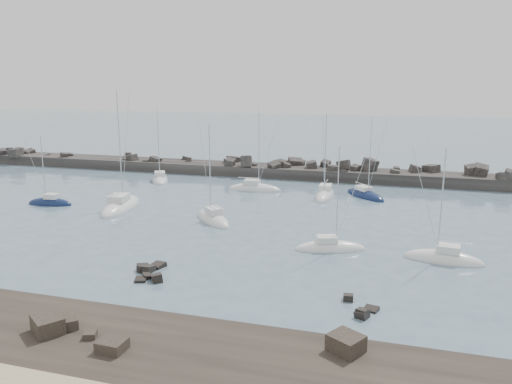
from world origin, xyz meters
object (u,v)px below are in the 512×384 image
at_px(sailboat_7, 330,249).
at_px(sailboat_9, 444,260).
at_px(sailboat_5, 213,220).
at_px(sailboat_6, 325,196).
at_px(sailboat_8, 365,196).
at_px(sailboat_4, 254,189).
at_px(sailboat_1, 160,180).
at_px(sailboat_2, 50,204).
at_px(sailboat_3, 121,207).

distance_m(sailboat_7, sailboat_9, 10.68).
height_order(sailboat_5, sailboat_6, sailboat_6).
bearing_deg(sailboat_9, sailboat_7, 178.67).
relative_size(sailboat_8, sailboat_9, 1.08).
distance_m(sailboat_4, sailboat_7, 28.53).
relative_size(sailboat_1, sailboat_2, 1.29).
bearing_deg(sailboat_7, sailboat_8, 86.12).
height_order(sailboat_7, sailboat_8, sailboat_8).
bearing_deg(sailboat_6, sailboat_5, -123.84).
xyz_separation_m(sailboat_2, sailboat_5, (24.17, -1.29, 0.01)).
xyz_separation_m(sailboat_1, sailboat_8, (34.11, -2.49, -0.01)).
relative_size(sailboat_3, sailboat_5, 1.30).
bearing_deg(sailboat_5, sailboat_3, 170.82).
bearing_deg(sailboat_8, sailboat_7, -93.88).
relative_size(sailboat_3, sailboat_8, 1.32).
height_order(sailboat_3, sailboat_6, sailboat_3).
distance_m(sailboat_1, sailboat_5, 26.98).
distance_m(sailboat_1, sailboat_6, 28.77).
bearing_deg(sailboat_6, sailboat_3, -150.30).
bearing_deg(sailboat_1, sailboat_6, -8.26).
distance_m(sailboat_3, sailboat_8, 34.42).
bearing_deg(sailboat_2, sailboat_7, -11.33).
bearing_deg(sailboat_2, sailboat_9, -9.22).
bearing_deg(sailboat_7, sailboat_1, 140.08).
bearing_deg(sailboat_2, sailboat_4, 34.21).
height_order(sailboat_2, sailboat_7, sailboat_7).
xyz_separation_m(sailboat_5, sailboat_7, (14.99, -6.55, -0.02)).
height_order(sailboat_5, sailboat_7, sailboat_5).
relative_size(sailboat_4, sailboat_8, 1.05).
height_order(sailboat_3, sailboat_4, sailboat_3).
xyz_separation_m(sailboat_6, sailboat_7, (3.96, -23.01, -0.02)).
relative_size(sailboat_2, sailboat_3, 0.62).
xyz_separation_m(sailboat_4, sailboat_6, (11.03, -1.28, 0.01)).
relative_size(sailboat_2, sailboat_9, 0.88).
distance_m(sailboat_8, sailboat_9, 26.48).
bearing_deg(sailboat_7, sailboat_4, 121.68).
distance_m(sailboat_6, sailboat_9, 27.48).
bearing_deg(sailboat_5, sailboat_7, -23.60).
bearing_deg(sailboat_1, sailboat_8, -4.17).
bearing_deg(sailboat_5, sailboat_9, -14.83).
xyz_separation_m(sailboat_3, sailboat_5, (13.88, -2.24, -0.00)).
height_order(sailboat_6, sailboat_8, sailboat_6).
bearing_deg(sailboat_4, sailboat_9, -43.71).
bearing_deg(sailboat_3, sailboat_7, -16.94).
height_order(sailboat_1, sailboat_6, sailboat_1).
distance_m(sailboat_5, sailboat_6, 19.81).
bearing_deg(sailboat_1, sailboat_3, -79.01).
xyz_separation_m(sailboat_4, sailboat_8, (16.66, 0.37, -0.01)).
xyz_separation_m(sailboat_1, sailboat_5, (17.44, -20.59, 0.02)).
xyz_separation_m(sailboat_2, sailboat_4, (24.17, 16.44, -0.00)).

